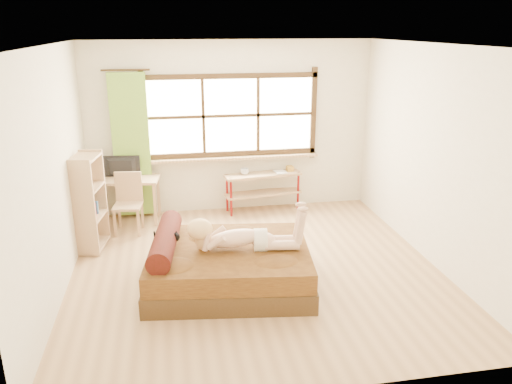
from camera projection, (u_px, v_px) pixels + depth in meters
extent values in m
plane|color=#9E754C|center=(256.00, 269.00, 6.24)|extent=(4.50, 4.50, 0.00)
plane|color=white|center=(256.00, 45.00, 5.38)|extent=(4.50, 4.50, 0.00)
plane|color=silver|center=(231.00, 128.00, 7.91)|extent=(4.50, 0.00, 4.50)
plane|color=silver|center=(309.00, 245.00, 3.71)|extent=(4.50, 0.00, 4.50)
plane|color=silver|center=(53.00, 175.00, 5.43)|extent=(0.00, 4.50, 4.50)
plane|color=silver|center=(434.00, 157.00, 6.19)|extent=(0.00, 4.50, 4.50)
cube|color=#FFEDBF|center=(231.00, 116.00, 7.84)|extent=(2.60, 0.01, 1.30)
cube|color=#A38358|center=(232.00, 158.00, 7.98)|extent=(2.80, 0.16, 0.04)
cube|color=#508223|center=(131.00, 146.00, 7.60)|extent=(0.55, 0.10, 2.20)
cube|color=#2F1F0E|center=(230.00, 275.00, 5.86)|extent=(2.03, 1.71, 0.23)
cube|color=#3C220D|center=(229.00, 257.00, 5.78)|extent=(1.99, 1.68, 0.23)
cylinder|color=black|center=(165.00, 240.00, 5.68)|extent=(0.42, 1.29, 0.26)
cube|color=#A38358|center=(121.00, 180.00, 7.55)|extent=(1.17, 0.64, 0.04)
cube|color=#A38358|center=(86.00, 206.00, 7.44)|extent=(0.05, 0.05, 0.67)
cube|color=#A38358|center=(155.00, 205.00, 7.50)|extent=(0.05, 0.05, 0.67)
cube|color=#A38358|center=(93.00, 197.00, 7.83)|extent=(0.05, 0.05, 0.67)
cube|color=#A38358|center=(159.00, 196.00, 7.89)|extent=(0.05, 0.05, 0.67)
imported|color=black|center=(121.00, 167.00, 7.54)|extent=(0.57, 0.14, 0.33)
cube|color=#A38358|center=(128.00, 206.00, 7.24)|extent=(0.43, 0.43, 0.04)
cube|color=#A38358|center=(129.00, 186.00, 7.33)|extent=(0.39, 0.08, 0.45)
cube|color=#A38358|center=(115.00, 224.00, 7.14)|extent=(0.04, 0.04, 0.39)
cube|color=#A38358|center=(139.00, 224.00, 7.16)|extent=(0.04, 0.04, 0.39)
cube|color=#A38358|center=(120.00, 216.00, 7.46)|extent=(0.04, 0.04, 0.39)
cube|color=#A38358|center=(142.00, 215.00, 7.47)|extent=(0.04, 0.04, 0.39)
cube|color=#A38358|center=(263.00, 175.00, 8.06)|extent=(1.28, 0.48, 0.04)
cube|color=#A38358|center=(263.00, 193.00, 8.16)|extent=(1.28, 0.48, 0.03)
cylinder|color=maroon|center=(231.00, 198.00, 7.87)|extent=(0.04, 0.04, 0.62)
cylinder|color=maroon|center=(298.00, 191.00, 8.21)|extent=(0.04, 0.04, 0.62)
cylinder|color=maroon|center=(227.00, 193.00, 8.10)|extent=(0.04, 0.04, 0.62)
cylinder|color=maroon|center=(292.00, 186.00, 8.43)|extent=(0.04, 0.04, 0.62)
cube|color=gold|center=(290.00, 169.00, 8.18)|extent=(0.12, 0.12, 0.08)
imported|color=gray|center=(245.00, 171.00, 7.99)|extent=(0.14, 0.14, 0.10)
imported|color=gray|center=(275.00, 172.00, 8.09)|extent=(0.21, 0.26, 0.02)
cube|color=#A38358|center=(94.00, 244.00, 6.84)|extent=(0.40, 0.58, 0.03)
cube|color=#A38358|center=(91.00, 216.00, 6.71)|extent=(0.40, 0.58, 0.03)
cube|color=#A38358|center=(87.00, 188.00, 6.58)|extent=(0.40, 0.58, 0.03)
cube|color=#A38358|center=(84.00, 158.00, 6.45)|extent=(0.40, 0.58, 0.03)
cube|color=#A38358|center=(83.00, 209.00, 6.39)|extent=(0.32, 0.08, 1.31)
cube|color=#A38358|center=(95.00, 196.00, 6.89)|extent=(0.32, 0.08, 1.31)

